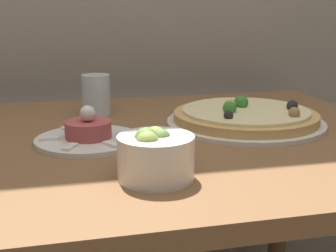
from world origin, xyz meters
name	(u,v)px	position (x,y,z in m)	size (l,w,h in m)	color
dining_table	(146,183)	(0.00, 0.44, 0.68)	(1.18, 0.88, 0.79)	brown
pizza_plate	(245,117)	(0.25, 0.48, 0.81)	(0.37, 0.37, 0.06)	silver
tartare_plate	(89,135)	(-0.12, 0.42, 0.81)	(0.22, 0.22, 0.08)	silver
small_bowl	(155,154)	(-0.03, 0.18, 0.83)	(0.13, 0.13, 0.09)	silver
drinking_glass	(96,95)	(-0.08, 0.68, 0.84)	(0.07, 0.07, 0.10)	silver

